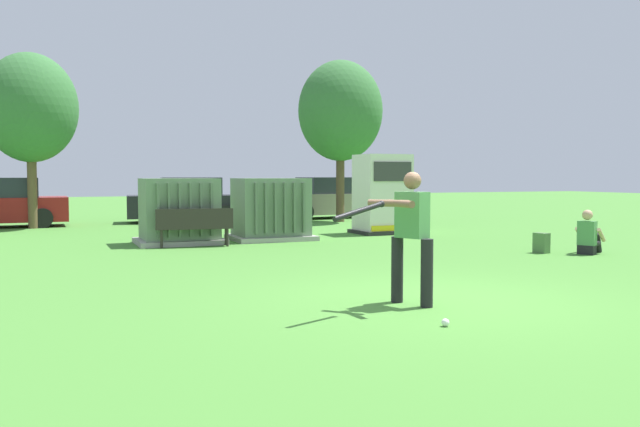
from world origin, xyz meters
The scene contains 14 objects.
ground_plane centered at (0.00, 0.00, 0.00)m, with size 96.00×96.00×0.00m, color #478433.
transformer_west centered at (-1.68, 8.89, 0.79)m, with size 2.10×1.70×1.62m.
transformer_mid_west centered at (0.73, 8.96, 0.79)m, with size 2.10×1.70×1.62m.
generator_enclosure centered at (4.35, 9.49, 1.14)m, with size 1.60×1.40×2.30m.
park_bench centered at (-1.51, 7.92, 0.54)m, with size 1.84×0.63×0.92m.
batter centered at (-0.43, -0.15, 0.98)m, with size 1.57×0.90×1.74m.
sports_ball centered at (-0.67, -1.37, 0.04)m, with size 0.09×0.09×0.09m, color white.
seated_spectator centered at (6.02, 3.25, 0.38)m, with size 0.79×0.67×0.96m.
backpack centered at (5.24, 3.80, 0.21)m, with size 0.31×0.35×0.44m.
tree_left centered at (-5.10, 15.44, 3.82)m, with size 2.92×2.92×5.57m.
tree_center_left centered at (5.25, 14.44, 4.02)m, with size 3.07×3.07×5.87m.
parked_car_leftmost centered at (-6.09, 16.33, 0.75)m, with size 4.22×1.96×1.62m.
parked_car_left_of_center centered at (0.08, 16.48, 0.75)m, with size 4.37×2.28×1.62m.
parked_car_right_of_center centered at (5.54, 16.48, 0.75)m, with size 4.35×2.24×1.62m.
Camera 1 is at (-4.81, -7.58, 1.69)m, focal length 37.14 mm.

